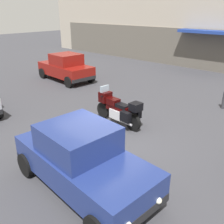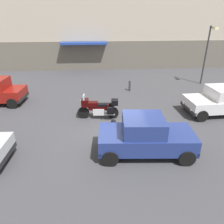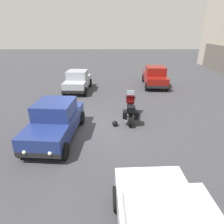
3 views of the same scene
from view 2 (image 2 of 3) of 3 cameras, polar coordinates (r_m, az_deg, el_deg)
name	(u,v)px [view 2 (image 2 of 3)]	position (r m, az deg, el deg)	size (l,w,h in m)	color
ground_plane	(117,131)	(10.46, 1.39, -5.20)	(80.00, 80.00, 0.00)	#38383D
motorcycle	(99,108)	(11.50, -3.60, 1.15)	(2.26, 0.80, 1.36)	black
helmet	(113,122)	(11.01, 0.39, -2.72)	(0.28, 0.28, 0.28)	black
car_wagon_end	(145,136)	(8.63, 8.99, -6.45)	(3.96, 2.03, 1.64)	navy
streetlamp_curbside	(208,50)	(18.40, 24.41, 15.04)	(0.28, 0.94, 4.46)	#2D2D33
bollard_curbside	(130,85)	(15.85, 4.80, 7.23)	(0.16, 0.16, 0.82)	#333338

